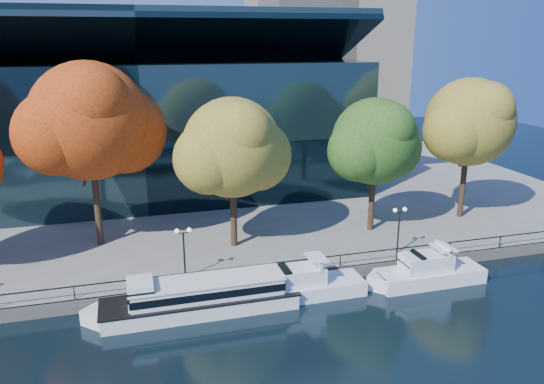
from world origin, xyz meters
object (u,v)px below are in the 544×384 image
object	(u,v)px
lamp_2	(399,220)
lamp_1	(184,241)
tree_2	(92,124)
tour_boat	(196,296)
tree_5	(471,124)
cruiser_far	(425,272)
tree_3	(234,150)
tree_4	(377,143)
cruiser_near	(296,285)

from	to	relation	value
lamp_2	lamp_1	bearing A→B (deg)	180.00
tree_2	lamp_1	size ratio (longest dim) A/B	3.93
tour_boat	tree_5	distance (m)	31.78
cruiser_far	lamp_2	distance (m)	5.00
tour_boat	cruiser_far	size ratio (longest dim) A/B	1.55
tour_boat	cruiser_far	distance (m)	17.88
tree_2	tree_3	size ratio (longest dim) A/B	1.22
cruiser_far	lamp_1	size ratio (longest dim) A/B	2.39
tour_boat	tree_5	xyz separation A→B (m)	(28.60, 10.31, 9.26)
tree_3	tree_4	distance (m)	13.28
tour_boat	lamp_1	distance (m)	4.51
cruiser_far	tree_2	size ratio (longest dim) A/B	0.61
lamp_2	cruiser_far	bearing A→B (deg)	-85.92
tree_4	lamp_1	distance (m)	20.01
cruiser_far	tree_5	world-z (taller)	tree_5
cruiser_near	tree_2	xyz separation A→B (m)	(-13.90, 12.29, 10.75)
tree_5	lamp_2	world-z (taller)	tree_5
tree_2	tree_5	world-z (taller)	tree_2
tree_2	lamp_2	size ratio (longest dim) A/B	3.93
tree_5	lamp_1	size ratio (longest dim) A/B	3.46
tree_2	lamp_1	xyz separation A→B (m)	(6.15, -8.91, -7.71)
tour_boat	tree_2	size ratio (longest dim) A/B	0.95
lamp_1	tree_2	bearing A→B (deg)	124.60
cruiser_far	tour_boat	bearing A→B (deg)	178.53
cruiser_far	cruiser_near	bearing A→B (deg)	176.55
cruiser_far	lamp_1	world-z (taller)	lamp_1
lamp_2	tree_3	bearing A→B (deg)	157.13
cruiser_near	tree_5	size ratio (longest dim) A/B	0.76
tree_2	lamp_1	bearing A→B (deg)	-55.40
cruiser_near	cruiser_far	distance (m)	10.44
tree_3	cruiser_near	bearing A→B (deg)	-73.32
tree_3	tree_4	bearing A→B (deg)	1.76
cruiser_far	tree_4	bearing A→B (deg)	88.69
cruiser_near	tree_3	world-z (taller)	tree_3
lamp_2	cruiser_near	bearing A→B (deg)	-161.56
cruiser_near	tree_5	world-z (taller)	tree_5
tree_4	cruiser_near	bearing A→B (deg)	-139.26
cruiser_far	lamp_2	bearing A→B (deg)	94.08
cruiser_far	tree_3	xyz separation A→B (m)	(-13.05, 9.39, 8.55)
tour_boat	cruiser_near	distance (m)	7.46
tree_5	lamp_1	distance (m)	30.37
cruiser_near	tree_4	xyz separation A→B (m)	(10.65, 9.17, 8.37)
tour_boat	tree_2	distance (m)	17.52
tree_4	lamp_2	bearing A→B (deg)	-95.04
lamp_1	tree_4	bearing A→B (deg)	17.48
tree_3	lamp_1	world-z (taller)	tree_3
cruiser_far	lamp_1	distance (m)	18.84
tree_2	tree_4	distance (m)	24.85
tour_boat	cruiser_far	world-z (taller)	cruiser_far
tree_3	tree_2	bearing A→B (deg)	162.60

